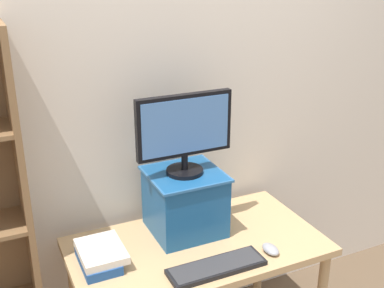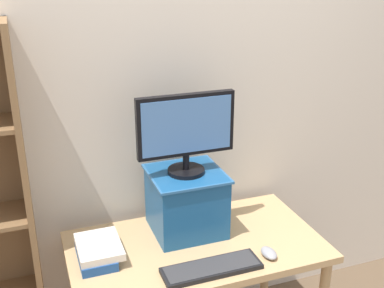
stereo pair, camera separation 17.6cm
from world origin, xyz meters
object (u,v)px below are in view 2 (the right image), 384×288
Objects in this scene: riser_box at (186,200)px; computer_mouse at (269,253)px; book_stack at (97,251)px; computer_monitor at (186,130)px; keyboard at (212,268)px; desk at (196,258)px.

riser_box is 3.45× the size of computer_mouse.
book_stack reaches higher than computer_mouse.
computer_mouse is (0.28, -0.35, -0.52)m from computer_monitor.
computer_monitor is 0.64m from keyboard.
desk is at bearing -89.87° from computer_monitor.
computer_monitor is 4.56× the size of computer_mouse.
riser_box is at bearing 128.15° from computer_mouse.
keyboard is (-0.01, -0.36, -0.52)m from computer_monitor.
riser_box is at bearing 88.41° from keyboard.
desk is 0.29m from riser_box.
computer_monitor reaches higher than riser_box.
computer_monitor reaches higher than computer_mouse.
computer_monitor is 1.07× the size of keyboard.
computer_monitor is at bearing 90.13° from desk.
book_stack is at bearing 175.45° from desk.
computer_monitor is (-0.00, 0.14, 0.62)m from desk.
desk is 0.37m from computer_mouse.
riser_box is (-0.00, 0.14, 0.25)m from desk.
book_stack is (-0.47, 0.04, 0.13)m from desk.
keyboard is (-0.01, -0.22, 0.10)m from desk.
computer_monitor is 0.69m from book_stack.
keyboard is (-0.01, -0.36, -0.15)m from riser_box.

